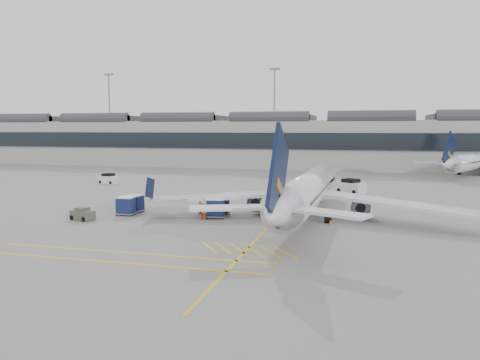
% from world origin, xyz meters
% --- Properties ---
extents(ground, '(220.00, 220.00, 0.00)m').
position_xyz_m(ground, '(0.00, 0.00, 0.00)').
color(ground, gray).
rests_on(ground, ground).
extents(terminal, '(200.00, 20.45, 12.40)m').
position_xyz_m(terminal, '(0.00, 71.93, 6.14)').
color(terminal, '#9E9E99').
rests_on(terminal, ground).
extents(light_masts, '(113.00, 0.60, 25.45)m').
position_xyz_m(light_masts, '(-1.67, 86.00, 14.49)').
color(light_masts, slate).
rests_on(light_masts, ground).
extents(apron_markings, '(0.25, 60.00, 0.01)m').
position_xyz_m(apron_markings, '(10.00, 10.00, 0.01)').
color(apron_markings, gold).
rests_on(apron_markings, ground).
extents(airliner_main, '(33.32, 36.44, 9.68)m').
position_xyz_m(airliner_main, '(13.04, 6.78, 2.85)').
color(airliner_main, silver).
rests_on(airliner_main, ground).
extents(airliner_far, '(27.36, 30.18, 8.88)m').
position_xyz_m(airliner_far, '(39.89, 60.40, 2.61)').
color(airliner_far, silver).
rests_on(airliner_far, ground).
extents(belt_loader, '(4.71, 1.98, 1.88)m').
position_xyz_m(belt_loader, '(7.52, 12.11, 0.55)').
color(belt_loader, '#BAB7B1').
rests_on(belt_loader, ground).
extents(baggage_cart_a, '(2.20, 1.92, 2.04)m').
position_xyz_m(baggage_cart_a, '(3.84, 4.72, 1.10)').
color(baggage_cart_a, gray).
rests_on(baggage_cart_a, ground).
extents(baggage_cart_b, '(1.59, 1.34, 1.61)m').
position_xyz_m(baggage_cart_b, '(3.85, 7.00, 0.86)').
color(baggage_cart_b, gray).
rests_on(baggage_cart_b, ground).
extents(baggage_cart_c, '(1.99, 1.71, 1.92)m').
position_xyz_m(baggage_cart_c, '(-5.93, 5.80, 1.03)').
color(baggage_cart_c, gray).
rests_on(baggage_cart_c, ground).
extents(baggage_cart_d, '(1.98, 1.68, 1.97)m').
position_xyz_m(baggage_cart_d, '(-5.94, 3.86, 1.06)').
color(baggage_cart_d, gray).
rests_on(baggage_cart_d, ground).
extents(ramp_agent_a, '(0.72, 0.82, 1.89)m').
position_xyz_m(ramp_agent_a, '(2.33, 4.28, 0.95)').
color(ramp_agent_a, '#E44A0C').
rests_on(ramp_agent_a, ground).
extents(ramp_agent_b, '(1.02, 0.95, 1.69)m').
position_xyz_m(ramp_agent_b, '(2.87, 3.56, 0.84)').
color(ramp_agent_b, '#EF490C').
rests_on(ramp_agent_b, ground).
extents(pushback_tug, '(2.57, 1.93, 1.29)m').
position_xyz_m(pushback_tug, '(-8.90, 0.32, 0.57)').
color(pushback_tug, '#4A4E42').
rests_on(pushback_tug, ground).
extents(safety_cone_nose, '(0.33, 0.33, 0.45)m').
position_xyz_m(safety_cone_nose, '(8.32, 22.47, 0.23)').
color(safety_cone_nose, '#F24C0A').
rests_on(safety_cone_nose, ground).
extents(safety_cone_engine, '(0.36, 0.36, 0.50)m').
position_xyz_m(safety_cone_engine, '(15.57, 4.32, 0.25)').
color(safety_cone_engine, '#F24C0A').
rests_on(safety_cone_engine, ground).
extents(service_van_left, '(3.55, 2.21, 1.70)m').
position_xyz_m(service_van_left, '(-22.88, 29.31, 0.76)').
color(service_van_left, silver).
rests_on(service_van_left, ground).
extents(service_van_mid, '(2.18, 4.06, 2.04)m').
position_xyz_m(service_van_mid, '(3.87, 42.31, 0.91)').
color(service_van_mid, silver).
rests_on(service_van_mid, ground).
extents(service_van_right, '(4.44, 3.99, 2.07)m').
position_xyz_m(service_van_right, '(16.92, 27.47, 0.92)').
color(service_van_right, silver).
rests_on(service_van_right, ground).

